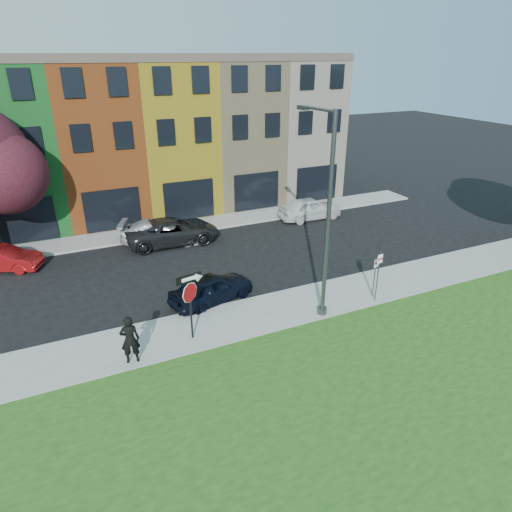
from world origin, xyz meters
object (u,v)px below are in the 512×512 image
man (130,340)px  sedan_near (211,288)px  stop_sign (190,293)px  street_lamp (325,219)px

man → sedan_near: (4.24, 3.17, -0.39)m
stop_sign → sedan_near: 3.50m
stop_sign → street_lamp: 6.13m
stop_sign → sedan_near: stop_sign is taller
stop_sign → man: stop_sign is taller
stop_sign → man: size_ratio=1.48×
man → stop_sign: bearing=-159.2°
man → street_lamp: size_ratio=0.22×
man → sedan_near: bearing=-134.3°
sedan_near → street_lamp: (3.91, -3.03, 3.75)m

